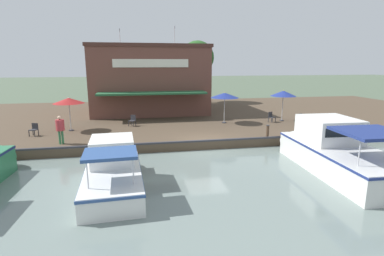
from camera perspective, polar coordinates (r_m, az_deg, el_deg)
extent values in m
plane|color=#4C5B47|center=(18.85, 2.69, -4.41)|extent=(220.00, 220.00, 0.00)
cube|color=#4C3D2D|center=(29.32, -2.32, 2.22)|extent=(22.00, 56.00, 0.60)
cube|color=#2D2D33|center=(18.77, 2.64, -2.43)|extent=(0.20, 50.40, 0.10)
cube|color=brown|center=(31.54, -8.20, 9.02)|extent=(9.67, 10.84, 6.19)
cube|color=#472A23|center=(31.53, -8.39, 14.92)|extent=(9.86, 11.06, 0.30)
cube|color=#235633|center=(25.89, -7.52, 6.60)|extent=(1.80, 9.21, 0.16)
cube|color=silver|center=(26.62, -7.79, 12.13)|extent=(0.08, 6.50, 0.70)
cylinder|color=silver|center=(31.83, -3.35, 16.79)|extent=(0.06, 0.06, 2.28)
cube|color=#4C4C56|center=(31.75, -3.33, 18.60)|extent=(0.36, 0.03, 0.24)
cylinder|color=silver|center=(31.57, -13.56, 16.21)|extent=(0.06, 0.06, 1.94)
cube|color=#4C4C56|center=(31.46, -13.65, 17.72)|extent=(0.36, 0.03, 0.24)
cylinder|color=#B7B7B7|center=(23.27, -22.23, 2.25)|extent=(0.06, 0.06, 2.25)
cylinder|color=#2D2D33|center=(23.47, -22.01, -0.39)|extent=(0.36, 0.36, 0.06)
cone|color=maroon|center=(23.12, -22.44, 4.85)|extent=(2.16, 2.16, 0.39)
cone|color=white|center=(23.12, -22.45, 4.90)|extent=(1.34, 1.34, 0.32)
sphere|color=white|center=(23.10, -22.48, 5.33)|extent=(0.08, 0.08, 0.08)
cylinder|color=#B7B7B7|center=(26.43, 16.85, 3.89)|extent=(0.06, 0.06, 2.40)
cylinder|color=#2D2D33|center=(26.61, 16.70, 1.40)|extent=(0.36, 0.36, 0.06)
cone|color=navy|center=(26.30, 17.01, 6.33)|extent=(2.12, 2.12, 0.46)
cone|color=yellow|center=(26.30, 17.01, 6.37)|extent=(1.31, 1.31, 0.37)
sphere|color=yellow|center=(26.28, 17.04, 6.82)|extent=(0.08, 0.08, 0.08)
cylinder|color=#B7B7B7|center=(24.52, 6.19, 3.66)|extent=(0.06, 0.06, 2.34)
cylinder|color=#2D2D33|center=(24.72, 6.13, 1.05)|extent=(0.36, 0.36, 0.06)
cone|color=navy|center=(24.39, 6.25, 6.23)|extent=(2.27, 2.27, 0.41)
cone|color=yellow|center=(24.38, 6.25, 6.27)|extent=(1.41, 1.41, 0.33)
sphere|color=yellow|center=(24.36, 6.26, 6.70)|extent=(0.08, 0.08, 0.08)
cube|color=#2D2D33|center=(25.72, 15.61, 1.51)|extent=(0.05, 0.05, 0.42)
cube|color=#2D2D33|center=(25.41, 15.02, 1.42)|extent=(0.05, 0.05, 0.42)
cube|color=#2D2D33|center=(25.97, 14.93, 1.65)|extent=(0.05, 0.05, 0.42)
cube|color=#2D2D33|center=(25.67, 14.35, 1.56)|extent=(0.05, 0.05, 0.42)
cube|color=#2D2D33|center=(25.65, 15.00, 2.01)|extent=(0.58, 0.58, 0.05)
cube|color=#2D2D33|center=(25.74, 14.69, 2.57)|extent=(0.21, 0.42, 0.40)
cube|color=#2D2D33|center=(24.37, 25.60, 0.18)|extent=(0.05, 0.05, 0.42)
cube|color=#2D2D33|center=(24.08, 24.95, 0.11)|extent=(0.05, 0.05, 0.42)
cube|color=#2D2D33|center=(24.64, 24.93, 0.36)|extent=(0.05, 0.05, 0.42)
cube|color=#2D2D33|center=(24.35, 24.28, 0.29)|extent=(0.05, 0.05, 0.42)
cube|color=#2D2D33|center=(24.32, 24.99, 0.72)|extent=(0.51, 0.51, 0.05)
cube|color=#2D2D33|center=(24.42, 24.70, 1.33)|extent=(0.12, 0.44, 0.40)
cube|color=#2D2D33|center=(22.48, -27.79, -0.97)|extent=(0.05, 0.05, 0.42)
cube|color=#2D2D33|center=(22.71, -28.61, -0.93)|extent=(0.05, 0.05, 0.42)
cube|color=#2D2D33|center=(22.79, -27.22, -0.74)|extent=(0.05, 0.05, 0.42)
cube|color=#2D2D33|center=(23.02, -28.03, -0.71)|extent=(0.05, 0.05, 0.42)
cube|color=#2D2D33|center=(22.71, -27.97, -0.31)|extent=(0.56, 0.56, 0.05)
cube|color=#2D2D33|center=(22.82, -27.73, 0.35)|extent=(0.18, 0.43, 0.40)
cube|color=#2D2D33|center=(25.62, 20.81, 1.12)|extent=(0.05, 0.05, 0.42)
cube|color=#2D2D33|center=(25.28, 20.33, 1.02)|extent=(0.05, 0.05, 0.42)
cube|color=#2D2D33|center=(25.83, 20.07, 1.26)|extent=(0.05, 0.05, 0.42)
cube|color=#2D2D33|center=(25.50, 19.58, 1.16)|extent=(0.05, 0.05, 0.42)
cube|color=#2D2D33|center=(25.52, 20.23, 1.61)|extent=(0.59, 0.59, 0.05)
cube|color=#2D2D33|center=(25.59, 19.89, 2.18)|extent=(0.23, 0.41, 0.40)
cube|color=#2D2D33|center=(23.48, -11.13, 0.75)|extent=(0.05, 0.05, 0.42)
cube|color=#2D2D33|center=(23.67, -11.98, 0.80)|extent=(0.05, 0.05, 0.42)
cube|color=#2D2D33|center=(23.83, -10.67, 0.93)|extent=(0.05, 0.05, 0.42)
cube|color=#2D2D33|center=(24.02, -11.51, 0.98)|extent=(0.05, 0.05, 0.42)
cube|color=#2D2D33|center=(23.71, -11.35, 1.37)|extent=(0.60, 0.60, 0.05)
cube|color=#2D2D33|center=(23.84, -11.14, 1.99)|extent=(0.24, 0.41, 0.40)
cube|color=#2D2D33|center=(25.28, 28.10, 0.33)|extent=(0.05, 0.05, 0.42)
cube|color=#2D2D33|center=(25.16, 27.23, 0.37)|extent=(0.05, 0.05, 0.42)
cube|color=#2D2D33|center=(25.66, 27.84, 0.51)|extent=(0.05, 0.05, 0.42)
cube|color=#2D2D33|center=(25.54, 26.99, 0.55)|extent=(0.05, 0.05, 0.42)
cube|color=#2D2D33|center=(25.37, 27.59, 0.91)|extent=(0.57, 0.57, 0.05)
cube|color=#2D2D33|center=(25.52, 27.51, 1.49)|extent=(0.20, 0.42, 0.40)
cylinder|color=#337547|center=(19.79, -23.42, -1.58)|extent=(0.13, 0.13, 0.84)
cylinder|color=#337547|center=(19.73, -23.89, -1.66)|extent=(0.13, 0.13, 0.84)
cylinder|color=#B23338|center=(19.61, -23.84, 0.51)|extent=(0.49, 0.49, 0.66)
sphere|color=#DBB28E|center=(19.53, -23.95, 1.78)|extent=(0.23, 0.23, 0.23)
cube|color=silver|center=(16.59, 26.63, -5.51)|extent=(7.52, 3.40, 1.27)
ellipsoid|color=silver|center=(19.60, 20.56, -2.39)|extent=(2.74, 3.03, 1.27)
cube|color=navy|center=(16.44, 26.82, -3.67)|extent=(7.61, 3.44, 0.10)
cube|color=white|center=(17.33, 24.61, -0.27)|extent=(2.87, 2.57, 1.26)
cube|color=black|center=(16.20, 27.22, -0.76)|extent=(0.16, 2.14, 0.44)
cube|color=navy|center=(14.82, 31.07, -0.75)|extent=(2.63, 2.72, 0.13)
cylinder|color=silver|center=(13.72, 29.28, -4.00)|extent=(0.05, 0.05, 1.17)
cube|color=white|center=(13.31, -14.76, -9.63)|extent=(5.43, 2.52, 0.90)
ellipsoid|color=white|center=(15.83, -14.55, -6.08)|extent=(1.97, 2.26, 0.90)
cube|color=#2D4C84|center=(13.18, -14.85, -8.13)|extent=(5.50, 2.56, 0.10)
cube|color=white|center=(13.87, -14.91, -4.20)|extent=(2.09, 1.92, 1.18)
cube|color=black|center=(12.89, -15.05, -4.78)|extent=(0.13, 1.61, 0.41)
cube|color=#2D4C84|center=(11.62, -15.31, -4.72)|extent=(1.69, 2.02, 0.12)
cylinder|color=silver|center=(11.32, -11.11, -7.93)|extent=(0.05, 0.05, 1.12)
cylinder|color=silver|center=(11.40, -19.31, -8.27)|extent=(0.05, 0.05, 1.12)
cylinder|color=silver|center=(15.83, -14.68, -3.25)|extent=(0.12, 1.84, 0.04)
cylinder|color=#473323|center=(20.30, 14.20, -0.66)|extent=(0.18, 0.18, 0.80)
cylinder|color=#2D2D33|center=(20.22, 14.26, 0.50)|extent=(0.22, 0.22, 0.04)
cylinder|color=brown|center=(37.73, 1.02, 7.96)|extent=(0.46, 0.46, 3.97)
sphere|color=#285623|center=(37.63, 1.04, 13.29)|extent=(4.05, 4.05, 4.05)
sphere|color=#285623|center=(36.71, 0.35, 12.68)|extent=(2.84, 2.84, 2.84)
cylinder|color=brown|center=(37.68, -8.61, 7.50)|extent=(0.47, 0.47, 3.54)
sphere|color=#2D6028|center=(37.56, -8.77, 12.43)|extent=(3.91, 3.91, 3.91)
sphere|color=#2D6028|center=(36.76, -9.63, 11.80)|extent=(2.74, 2.74, 2.74)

